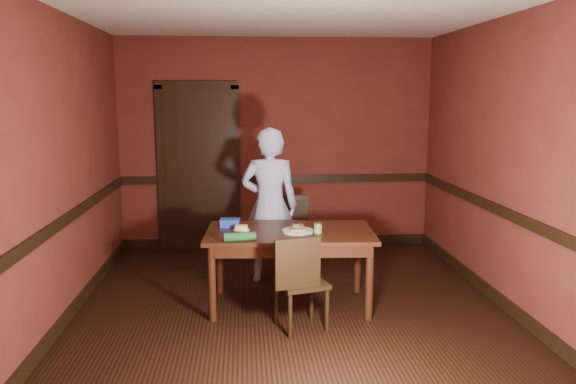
{
  "coord_description": "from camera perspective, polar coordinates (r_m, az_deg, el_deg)",
  "views": [
    {
      "loc": [
        -0.42,
        -4.98,
        1.97
      ],
      "look_at": [
        0.0,
        0.35,
        1.05
      ],
      "focal_mm": 35.0,
      "sensor_mm": 36.0,
      "label": 1
    }
  ],
  "objects": [
    {
      "name": "door",
      "position": [
        7.27,
        -9.06,
        2.7
      ],
      "size": [
        1.05,
        0.07,
        2.2
      ],
      "color": "black",
      "rests_on": "ground"
    },
    {
      "name": "dado_left",
      "position": [
        5.33,
        -21.5,
        -2.51
      ],
      "size": [
        0.03,
        4.5,
        0.1
      ],
      "primitive_type": "cube",
      "color": "black",
      "rests_on": "ground"
    },
    {
      "name": "baseboard_left",
      "position": [
        5.56,
        -20.95,
        -11.01
      ],
      "size": [
        0.03,
        4.5,
        0.12
      ],
      "primitive_type": "cube",
      "color": "black",
      "rests_on": "ground"
    },
    {
      "name": "chair_far",
      "position": [
        6.26,
        0.54,
        -4.48
      ],
      "size": [
        0.43,
        0.43,
        0.86
      ],
      "primitive_type": null,
      "rotation": [
        0.0,
        0.0,
        -0.08
      ],
      "color": "black",
      "rests_on": "floor"
    },
    {
      "name": "baseboard_right",
      "position": [
        5.85,
        20.37,
        -9.92
      ],
      "size": [
        0.03,
        4.5,
        0.12
      ],
      "primitive_type": "cube",
      "color": "black",
      "rests_on": "ground"
    },
    {
      "name": "baseboard_back",
      "position": [
        7.48,
        -1.15,
        -5.04
      ],
      "size": [
        4.0,
        0.03,
        0.12
      ],
      "primitive_type": "cube",
      "color": "black",
      "rests_on": "ground"
    },
    {
      "name": "wall_right",
      "position": [
        5.57,
        21.29,
        2.71
      ],
      "size": [
        0.02,
        4.5,
        2.7
      ],
      "primitive_type": "cube",
      "color": "#5C241C",
      "rests_on": "ground"
    },
    {
      "name": "wall_front",
      "position": [
        2.83,
        4.16,
        -2.91
      ],
      "size": [
        4.0,
        0.02,
        2.7
      ],
      "primitive_type": "cube",
      "color": "#5C241C",
      "rests_on": "ground"
    },
    {
      "name": "dining_table",
      "position": [
        5.34,
        0.19,
        -7.76
      ],
      "size": [
        1.6,
        0.96,
        0.73
      ],
      "primitive_type": "cube",
      "rotation": [
        0.0,
        0.0,
        -0.05
      ],
      "color": "black",
      "rests_on": "floor"
    },
    {
      "name": "dado_right",
      "position": [
        5.63,
        20.87,
        -1.84
      ],
      "size": [
        0.03,
        4.5,
        0.1
      ],
      "primitive_type": "cube",
      "color": "black",
      "rests_on": "ground"
    },
    {
      "name": "wall_back",
      "position": [
        7.27,
        -1.19,
        4.87
      ],
      "size": [
        4.0,
        0.02,
        2.7
      ],
      "primitive_type": "cube",
      "color": "#5C241C",
      "rests_on": "ground"
    },
    {
      "name": "chair_near",
      "position": [
        4.81,
        1.37,
        -9.03
      ],
      "size": [
        0.48,
        0.48,
        0.84
      ],
      "primitive_type": null,
      "rotation": [
        0.0,
        0.0,
        3.42
      ],
      "color": "black",
      "rests_on": "floor"
    },
    {
      "name": "floor",
      "position": [
        5.37,
        0.3,
        -11.75
      ],
      "size": [
        4.0,
        4.5,
        0.01
      ],
      "primitive_type": "cube",
      "color": "black",
      "rests_on": "ground"
    },
    {
      "name": "wrapped_veg",
      "position": [
        4.89,
        -4.93,
        -4.55
      ],
      "size": [
        0.28,
        0.11,
        0.08
      ],
      "primitive_type": "cylinder",
      "rotation": [
        0.0,
        1.57,
        0.12
      ],
      "color": "#185421",
      "rests_on": "dining_table"
    },
    {
      "name": "person",
      "position": [
        5.94,
        -1.89,
        -1.36
      ],
      "size": [
        0.64,
        0.45,
        1.65
      ],
      "primitive_type": "imported",
      "rotation": [
        0.0,
        0.0,
        3.05
      ],
      "color": "#B1C8F2",
      "rests_on": "floor"
    },
    {
      "name": "dado_back",
      "position": [
        7.31,
        -1.17,
        1.34
      ],
      "size": [
        4.0,
        0.03,
        0.1
      ],
      "primitive_type": "cube",
      "color": "black",
      "rests_on": "ground"
    },
    {
      "name": "food_tub",
      "position": [
        5.41,
        -5.91,
        -3.13
      ],
      "size": [
        0.2,
        0.15,
        0.08
      ],
      "rotation": [
        0.0,
        0.0,
        -0.12
      ],
      "color": "blue",
      "rests_on": "dining_table"
    },
    {
      "name": "sauce_jar",
      "position": [
        5.16,
        3.06,
        -3.66
      ],
      "size": [
        0.08,
        0.08,
        0.09
      ],
      "rotation": [
        0.0,
        0.0,
        -0.32
      ],
      "color": "#659845",
      "rests_on": "dining_table"
    },
    {
      "name": "sandwich_plate",
      "position": [
        5.19,
        0.98,
        -3.86
      ],
      "size": [
        0.29,
        0.29,
        0.07
      ],
      "rotation": [
        0.0,
        0.0,
        -0.03
      ],
      "color": "white",
      "rests_on": "dining_table"
    },
    {
      "name": "wall_left",
      "position": [
        5.26,
        -21.96,
        2.28
      ],
      "size": [
        0.02,
        4.5,
        2.7
      ],
      "primitive_type": "cube",
      "color": "#5C241C",
      "rests_on": "ground"
    },
    {
      "name": "ceiling",
      "position": [
        5.05,
        0.33,
        18.07
      ],
      "size": [
        4.0,
        4.5,
        0.01
      ],
      "primitive_type": "cube",
      "color": "beige",
      "rests_on": "ground"
    },
    {
      "name": "cheese_saucer",
      "position": [
        5.27,
        -4.77,
        -3.7
      ],
      "size": [
        0.15,
        0.15,
        0.05
      ],
      "rotation": [
        0.0,
        0.0,
        0.35
      ],
      "color": "white",
      "rests_on": "dining_table"
    }
  ]
}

